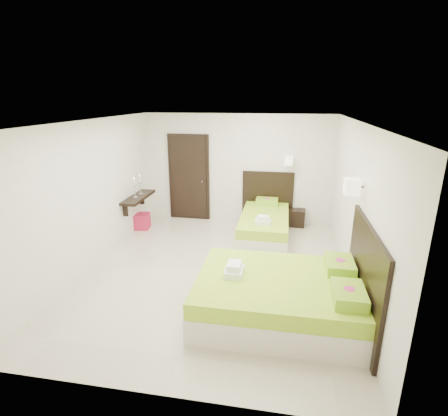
% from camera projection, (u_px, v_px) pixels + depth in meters
% --- Properties ---
extents(floor, '(5.50, 5.50, 0.00)m').
position_uv_depth(floor, '(216.00, 271.00, 6.22)').
color(floor, beige).
rests_on(floor, ground).
extents(bed_single, '(1.22, 2.04, 1.68)m').
position_uv_depth(bed_single, '(265.00, 223.00, 7.70)').
color(bed_single, beige).
rests_on(bed_single, ground).
extents(bed_double, '(2.27, 1.93, 1.87)m').
position_uv_depth(bed_double, '(284.00, 295.00, 4.86)').
color(bed_double, beige).
rests_on(bed_double, ground).
extents(nightstand, '(0.48, 0.44, 0.41)m').
position_uv_depth(nightstand, '(295.00, 217.00, 8.40)').
color(nightstand, black).
rests_on(nightstand, ground).
extents(ottoman, '(0.40, 0.40, 0.36)m').
position_uv_depth(ottoman, '(141.00, 221.00, 8.20)').
color(ottoman, '#A61636').
rests_on(ottoman, ground).
extents(door, '(1.02, 0.15, 2.14)m').
position_uv_depth(door, '(189.00, 178.00, 8.62)').
color(door, black).
rests_on(door, ground).
extents(console_shelf, '(0.35, 1.20, 0.78)m').
position_uv_depth(console_shelf, '(138.00, 197.00, 7.81)').
color(console_shelf, black).
rests_on(console_shelf, ground).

